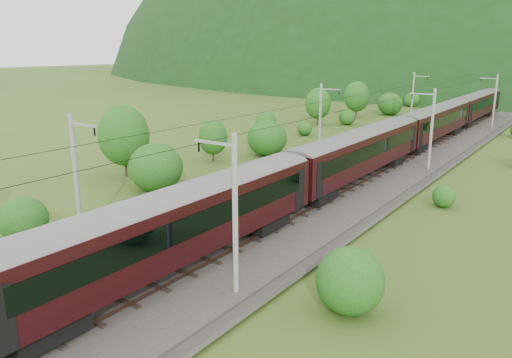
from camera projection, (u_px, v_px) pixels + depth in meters
The scene contains 14 objects.
ground at pixel (150, 266), 28.48m from camera, with size 600.00×600.00×0.00m, color #324C17.
railbed at pixel (251, 217), 36.36m from camera, with size 14.00×220.00×0.30m, color #38332D.
track_left at pixel (226, 208), 37.64m from camera, with size 2.40×220.00×0.27m.
track_right at pixel (279, 220), 34.97m from camera, with size 2.40×220.00×0.27m.
catenary_left at pixel (321, 118), 56.07m from camera, with size 2.54×192.28×8.00m.
catenary_right at pixel (431, 127), 49.27m from camera, with size 2.54×192.28×8.00m.
overhead_wires at pixel (251, 122), 34.59m from camera, with size 4.83×198.00×0.03m.
mountain_ridge at pixel (358, 67), 332.62m from camera, with size 336.00×280.00×132.00m, color #163311.
train at pixel (358, 146), 44.35m from camera, with size 3.11×171.29×5.42m.
hazard_post_near at pixel (379, 150), 55.46m from camera, with size 0.17×0.17×1.63m, color red.
hazard_post_far at pixel (348, 165), 48.08m from camera, with size 0.18×0.18×1.65m, color red.
signal at pixel (351, 143), 57.30m from camera, with size 0.22×0.22×1.99m.
vegetation_left at pixel (232, 133), 56.70m from camera, with size 12.01×140.37×6.91m.
vegetation_right at pixel (399, 253), 27.19m from camera, with size 6.44×99.61×2.90m.
Camera 1 is at (20.07, -18.01, 12.08)m, focal length 35.00 mm.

